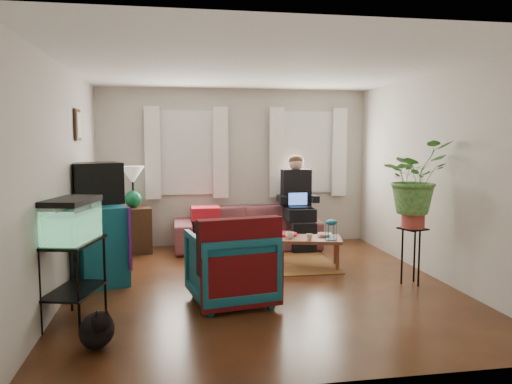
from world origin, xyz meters
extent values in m
cube|color=#4F2B14|center=(0.00, 0.00, 0.00)|extent=(4.50, 5.00, 0.01)
cube|color=white|center=(0.00, 0.00, 2.60)|extent=(4.50, 5.00, 0.01)
cube|color=silver|center=(0.00, 2.50, 1.30)|extent=(4.50, 0.01, 2.60)
cube|color=silver|center=(0.00, -2.50, 1.30)|extent=(4.50, 0.01, 2.60)
cube|color=silver|center=(-2.25, 0.00, 1.30)|extent=(0.01, 5.00, 2.60)
cube|color=silver|center=(2.25, 0.00, 1.30)|extent=(0.01, 5.00, 2.60)
cube|color=white|center=(-0.80, 2.48, 1.55)|extent=(1.08, 0.04, 1.38)
cube|color=white|center=(1.25, 2.48, 1.55)|extent=(1.08, 0.04, 1.38)
cube|color=white|center=(-0.80, 2.40, 1.55)|extent=(1.36, 0.06, 1.50)
cube|color=white|center=(1.25, 2.40, 1.55)|extent=(1.36, 0.06, 1.50)
cube|color=#3D2616|center=(-2.21, 0.85, 1.95)|extent=(0.04, 0.32, 0.40)
cube|color=maroon|center=(0.18, 1.10, 0.01)|extent=(2.01, 1.61, 0.01)
imported|color=brown|center=(0.13, 2.05, 0.45)|extent=(2.33, 0.93, 0.91)
cube|color=#422418|center=(-1.65, 2.09, 0.36)|extent=(0.58, 0.58, 0.71)
cube|color=#11676B|center=(-1.99, 0.60, 0.48)|extent=(0.86, 1.19, 0.96)
cube|color=black|center=(-2.01, 0.71, 1.22)|extent=(0.73, 0.70, 0.51)
cube|color=black|center=(-2.00, -0.92, 0.40)|extent=(0.56, 0.79, 0.80)
cube|color=#7FD899|center=(-2.00, -0.92, 1.01)|extent=(0.50, 0.72, 0.42)
ellipsoid|color=black|center=(-1.71, -1.58, 0.19)|extent=(0.43, 0.52, 0.38)
imported|color=#136772|center=(-0.44, -0.57, 0.43)|extent=(0.98, 0.93, 0.87)
cube|color=#9E0A0A|center=(-0.38, -0.90, 0.62)|extent=(0.90, 0.36, 0.72)
cube|color=brown|center=(0.77, 0.80, 0.20)|extent=(1.08, 0.75, 0.41)
imported|color=white|center=(0.53, 0.76, 0.45)|extent=(0.13, 0.13, 0.09)
imported|color=beige|center=(0.78, 0.63, 0.45)|extent=(0.11, 0.11, 0.08)
imported|color=white|center=(1.05, 0.82, 0.43)|extent=(0.23, 0.23, 0.05)
cylinder|color=#B21414|center=(0.54, 0.99, 0.42)|extent=(0.37, 0.37, 0.04)
cube|color=black|center=(1.82, -0.26, 0.35)|extent=(0.37, 0.37, 0.70)
imported|color=#599947|center=(1.82, -0.26, 1.18)|extent=(0.97, 0.90, 0.88)
camera|label=1|loc=(-1.07, -5.82, 1.76)|focal=35.00mm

